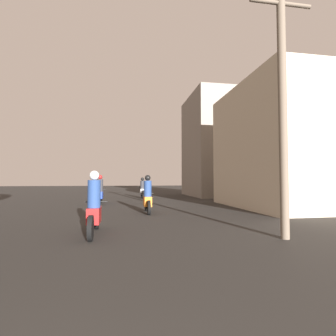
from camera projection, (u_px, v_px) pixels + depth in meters
motorcycle_red at (94, 209)px, 6.63m from camera, size 0.60×2.06×1.62m
motorcycle_orange at (147, 198)px, 10.92m from camera, size 0.60×1.83×1.58m
motorcycle_blue at (100, 192)px, 14.93m from camera, size 0.60×2.09×1.65m
motorcycle_white at (142, 190)px, 19.44m from camera, size 0.60×1.87×1.54m
building_right_near at (280, 147)px, 13.26m from camera, size 4.55×6.98×6.09m
building_right_far at (216, 146)px, 22.63m from camera, size 4.57×6.42×8.58m
utility_pole_near at (283, 102)px, 6.28m from camera, size 1.60×0.20×6.19m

